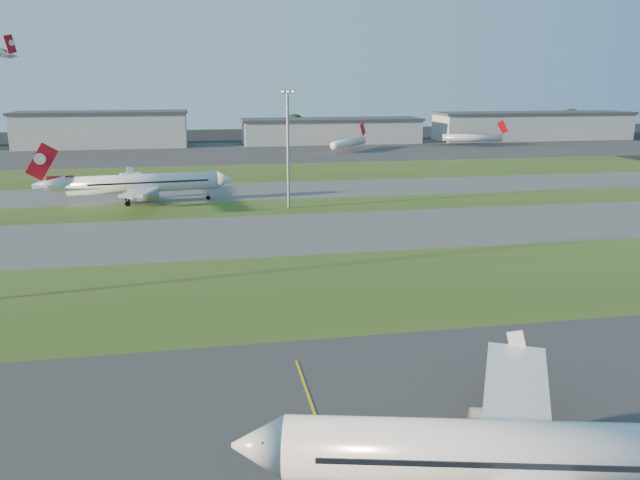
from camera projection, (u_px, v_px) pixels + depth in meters
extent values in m
cube|color=#2E4818|center=(235.00, 294.00, 83.13)|extent=(300.00, 34.00, 0.01)
cube|color=#515154|center=(225.00, 236.00, 114.56)|extent=(300.00, 32.00, 0.01)
cube|color=#2E4818|center=(221.00, 209.00, 138.36)|extent=(300.00, 18.00, 0.01)
cube|color=#515154|center=(218.00, 192.00, 159.31)|extent=(300.00, 26.00, 0.01)
cube|color=#2E4818|center=(215.00, 174.00, 190.74)|extent=(300.00, 40.00, 0.01)
cube|color=#333335|center=(211.00, 153.00, 247.88)|extent=(400.00, 80.00, 0.01)
cylinder|color=silver|center=(535.00, 453.00, 39.74)|extent=(32.21, 11.38, 4.07)
cube|color=silver|center=(516.00, 396.00, 48.11)|extent=(11.66, 16.49, 1.66)
cylinder|color=slate|center=(501.00, 425.00, 46.20)|extent=(4.95, 3.44, 2.46)
cylinder|color=silver|center=(144.00, 183.00, 143.99)|extent=(33.83, 7.81, 4.25)
cube|color=#AF0B16|center=(42.00, 162.00, 136.64)|extent=(7.26, 1.16, 8.47)
cube|color=silver|center=(139.00, 180.00, 152.12)|extent=(10.50, 17.49, 1.73)
cube|color=silver|center=(140.00, 192.00, 135.51)|extent=(7.29, 17.31, 1.73)
cylinder|color=slate|center=(146.00, 186.00, 150.61)|extent=(4.95, 3.06, 2.57)
cylinder|color=slate|center=(148.00, 195.00, 138.57)|extent=(4.95, 3.06, 2.57)
cube|color=#AF0B16|center=(6.00, 25.00, 213.56)|extent=(4.45, 4.23, 6.80)
cylinder|color=silver|center=(349.00, 143.00, 253.35)|extent=(19.25, 21.90, 3.20)
cube|color=#AF0B16|center=(363.00, 129.00, 263.11)|extent=(3.57, 4.14, 6.16)
cylinder|color=silver|center=(472.00, 138.00, 275.80)|extent=(26.01, 9.33, 3.20)
cube|color=#AF0B16|center=(503.00, 127.00, 273.91)|extent=(5.10, 1.53, 6.16)
cylinder|color=gray|center=(288.00, 152.00, 136.06)|extent=(0.60, 0.60, 25.00)
cube|color=gray|center=(287.00, 92.00, 132.87)|extent=(3.20, 0.50, 0.80)
cube|color=#FFF2CC|center=(287.00, 92.00, 132.87)|extent=(2.80, 0.70, 0.35)
cube|color=#989BA0|center=(103.00, 131.00, 266.66)|extent=(70.00, 22.00, 14.00)
cube|color=#383A3F|center=(101.00, 113.00, 264.78)|extent=(71.40, 23.00, 1.20)
cube|color=#989BA0|center=(331.00, 132.00, 285.06)|extent=(80.00, 22.00, 10.00)
cube|color=#383A3F|center=(331.00, 120.00, 283.68)|extent=(81.60, 23.00, 1.20)
cube|color=#989BA0|center=(533.00, 127.00, 302.72)|extent=(95.00, 22.00, 12.00)
cube|color=#383A3F|center=(534.00, 113.00, 301.09)|extent=(96.90, 23.00, 1.20)
cylinder|color=black|center=(165.00, 140.00, 282.90)|extent=(1.00, 1.00, 3.60)
sphere|color=black|center=(164.00, 131.00, 281.90)|extent=(9.90, 9.90, 9.90)
cylinder|color=black|center=(294.00, 136.00, 296.42)|extent=(1.00, 1.00, 4.20)
sphere|color=black|center=(294.00, 126.00, 295.25)|extent=(11.55, 11.55, 11.55)
cylinder|color=black|center=(445.00, 135.00, 308.00)|extent=(1.00, 1.00, 3.80)
sphere|color=black|center=(446.00, 126.00, 306.94)|extent=(10.45, 10.45, 10.45)
cylinder|color=black|center=(569.00, 131.00, 324.24)|extent=(1.00, 1.00, 4.60)
sphere|color=black|center=(570.00, 121.00, 322.96)|extent=(12.65, 12.65, 12.65)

